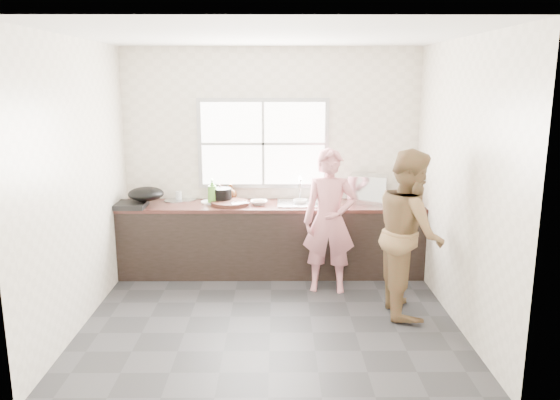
{
  "coord_description": "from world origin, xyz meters",
  "views": [
    {
      "loc": [
        0.07,
        -5.07,
        2.32
      ],
      "look_at": [
        0.1,
        0.65,
        1.05
      ],
      "focal_mm": 35.0,
      "sensor_mm": 36.0,
      "label": 1
    }
  ],
  "objects_px": {
    "bottle_brown_tall": "(220,193)",
    "pot_lid_right": "(187,200)",
    "dish_rack": "(368,189)",
    "bowl_mince": "(259,202)",
    "bottle_green": "(212,191)",
    "cutting_board": "(230,203)",
    "bottle_brown_short": "(231,193)",
    "bowl_held": "(300,201)",
    "black_pot": "(221,196)",
    "glass_jar": "(179,196)",
    "wok": "(146,194)",
    "person_side": "(410,232)",
    "burner": "(130,205)",
    "pot_lid_left": "(175,201)",
    "bowl_crabs": "(322,201)",
    "plate_food": "(211,202)",
    "woman": "(329,226)"
  },
  "relations": [
    {
      "from": "person_side",
      "to": "wok",
      "type": "height_order",
      "value": "person_side"
    },
    {
      "from": "bottle_brown_tall",
      "to": "pot_lid_right",
      "type": "relative_size",
      "value": 0.81
    },
    {
      "from": "person_side",
      "to": "bowl_held",
      "type": "relative_size",
      "value": 7.77
    },
    {
      "from": "bottle_brown_short",
      "to": "dish_rack",
      "type": "relative_size",
      "value": 0.41
    },
    {
      "from": "cutting_board",
      "to": "bowl_crabs",
      "type": "xyz_separation_m",
      "value": [
        1.1,
        0.09,
        0.01
      ]
    },
    {
      "from": "bowl_mince",
      "to": "bottle_brown_short",
      "type": "bearing_deg",
      "value": 144.05
    },
    {
      "from": "cutting_board",
      "to": "pot_lid_left",
      "type": "relative_size",
      "value": 1.67
    },
    {
      "from": "bowl_held",
      "to": "wok",
      "type": "distance_m",
      "value": 1.82
    },
    {
      "from": "dish_rack",
      "to": "glass_jar",
      "type": "bearing_deg",
      "value": -167.36
    },
    {
      "from": "bottle_green",
      "to": "cutting_board",
      "type": "bearing_deg",
      "value": -12.96
    },
    {
      "from": "bowl_mince",
      "to": "pot_lid_left",
      "type": "height_order",
      "value": "bowl_mince"
    },
    {
      "from": "bottle_brown_short",
      "to": "person_side",
      "type": "bearing_deg",
      "value": -36.15
    },
    {
      "from": "wok",
      "to": "bottle_brown_short",
      "type": "bearing_deg",
      "value": 17.02
    },
    {
      "from": "bottle_brown_tall",
      "to": "dish_rack",
      "type": "xyz_separation_m",
      "value": [
        1.81,
        -0.15,
        0.08
      ]
    },
    {
      "from": "bowl_mince",
      "to": "bottle_green",
      "type": "distance_m",
      "value": 0.57
    },
    {
      "from": "bowl_crabs",
      "to": "plate_food",
      "type": "bearing_deg",
      "value": 178.65
    },
    {
      "from": "person_side",
      "to": "bowl_held",
      "type": "height_order",
      "value": "person_side"
    },
    {
      "from": "wok",
      "to": "pot_lid_right",
      "type": "height_order",
      "value": "wok"
    },
    {
      "from": "bottle_brown_short",
      "to": "burner",
      "type": "distance_m",
      "value": 1.21
    },
    {
      "from": "dish_rack",
      "to": "cutting_board",
      "type": "bearing_deg",
      "value": -159.65
    },
    {
      "from": "person_side",
      "to": "bowl_mince",
      "type": "distance_m",
      "value": 1.9
    },
    {
      "from": "bowl_crabs",
      "to": "pot_lid_right",
      "type": "xyz_separation_m",
      "value": [
        -1.65,
        0.18,
        -0.03
      ]
    },
    {
      "from": "burner",
      "to": "woman",
      "type": "bearing_deg",
      "value": -10.11
    },
    {
      "from": "bottle_brown_tall",
      "to": "burner",
      "type": "relative_size",
      "value": 0.48
    },
    {
      "from": "plate_food",
      "to": "pot_lid_left",
      "type": "xyz_separation_m",
      "value": [
        -0.45,
        0.1,
        -0.0
      ]
    },
    {
      "from": "person_side",
      "to": "glass_jar",
      "type": "xyz_separation_m",
      "value": [
        -2.53,
        1.37,
        0.08
      ]
    },
    {
      "from": "bowl_held",
      "to": "pot_lid_right",
      "type": "distance_m",
      "value": 1.41
    },
    {
      "from": "black_pot",
      "to": "glass_jar",
      "type": "distance_m",
      "value": 0.56
    },
    {
      "from": "bottle_green",
      "to": "glass_jar",
      "type": "distance_m",
      "value": 0.5
    },
    {
      "from": "pot_lid_right",
      "to": "bowl_crabs",
      "type": "bearing_deg",
      "value": -6.22
    },
    {
      "from": "plate_food",
      "to": "burner",
      "type": "xyz_separation_m",
      "value": [
        -0.92,
        -0.24,
        0.02
      ]
    },
    {
      "from": "pot_lid_right",
      "to": "cutting_board",
      "type": "bearing_deg",
      "value": -25.76
    },
    {
      "from": "cutting_board",
      "to": "black_pot",
      "type": "distance_m",
      "value": 0.17
    },
    {
      "from": "bowl_mince",
      "to": "bottle_green",
      "type": "xyz_separation_m",
      "value": [
        -0.55,
        0.03,
        0.13
      ]
    },
    {
      "from": "dish_rack",
      "to": "bowl_mince",
      "type": "bearing_deg",
      "value": -159.37
    },
    {
      "from": "plate_food",
      "to": "bottle_brown_tall",
      "type": "distance_m",
      "value": 0.19
    },
    {
      "from": "bowl_mince",
      "to": "dish_rack",
      "type": "bearing_deg",
      "value": 4.16
    },
    {
      "from": "bowl_crabs",
      "to": "bottle_brown_short",
      "type": "relative_size",
      "value": 1.1
    },
    {
      "from": "burner",
      "to": "pot_lid_right",
      "type": "relative_size",
      "value": 1.71
    },
    {
      "from": "bottle_green",
      "to": "glass_jar",
      "type": "relative_size",
      "value": 2.82
    },
    {
      "from": "black_pot",
      "to": "wok",
      "type": "height_order",
      "value": "wok"
    },
    {
      "from": "burner",
      "to": "wok",
      "type": "bearing_deg",
      "value": 28.84
    },
    {
      "from": "bottle_brown_short",
      "to": "glass_jar",
      "type": "xyz_separation_m",
      "value": [
        -0.64,
        -0.01,
        -0.04
      ]
    },
    {
      "from": "bowl_crabs",
      "to": "dish_rack",
      "type": "distance_m",
      "value": 0.58
    },
    {
      "from": "person_side",
      "to": "bowl_crabs",
      "type": "xyz_separation_m",
      "value": [
        -0.78,
        1.19,
        0.06
      ]
    },
    {
      "from": "plate_food",
      "to": "dish_rack",
      "type": "bearing_deg",
      "value": -0.15
    },
    {
      "from": "bowl_crabs",
      "to": "black_pot",
      "type": "relative_size",
      "value": 0.82
    },
    {
      "from": "bowl_crabs",
      "to": "bottle_brown_short",
      "type": "xyz_separation_m",
      "value": [
        -1.11,
        0.19,
        0.06
      ]
    },
    {
      "from": "bottle_brown_short",
      "to": "wok",
      "type": "distance_m",
      "value": 1.02
    },
    {
      "from": "cutting_board",
      "to": "bowl_mince",
      "type": "height_order",
      "value": "bowl_mince"
    }
  ]
}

